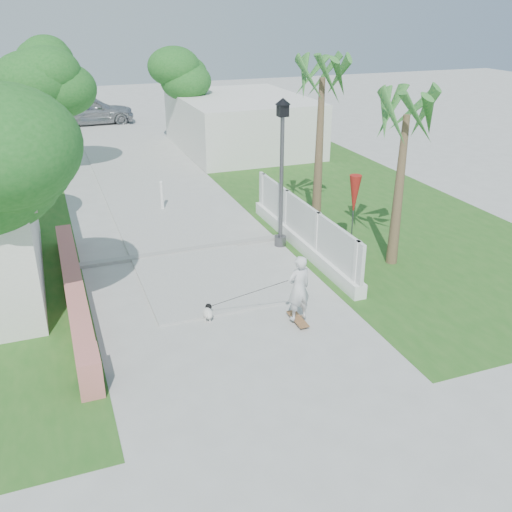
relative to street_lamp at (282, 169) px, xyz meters
name	(u,v)px	position (x,y,z in m)	size (l,w,h in m)	color
ground	(255,360)	(-2.90, -5.50, -2.43)	(90.00, 90.00, 0.00)	#B7B7B2
path_strip	(117,149)	(-2.90, 14.50, -2.40)	(3.20, 36.00, 0.06)	#B7B7B2
curb	(185,251)	(-2.90, 0.50, -2.38)	(6.50, 0.25, 0.10)	#999993
grass_right	(356,205)	(4.10, 2.50, -2.42)	(8.00, 20.00, 0.01)	#265D1D
pink_wall	(76,298)	(-6.20, -1.95, -2.11)	(0.45, 8.20, 0.80)	#C37464
lattice_fence	(302,232)	(0.50, -0.50, -1.88)	(0.35, 7.00, 1.50)	white
building_right	(241,123)	(3.10, 12.50, -1.13)	(6.00, 8.00, 2.60)	silver
street_lamp	(282,169)	(0.00, 0.00, 0.00)	(0.44, 0.44, 4.44)	#59595E
bollard	(162,195)	(-2.70, 4.50, -1.84)	(0.14, 0.14, 1.09)	white
patio_umbrella	(354,196)	(1.90, -1.00, -0.74)	(0.36, 0.36, 2.30)	#59595E
tree_path_left	(48,84)	(-5.88, 10.48, 1.39)	(3.40, 3.40, 5.23)	#4C3826
tree_path_right	(176,75)	(0.32, 14.48, 1.07)	(3.00, 3.00, 4.79)	#4C3826
tree_path_far	(45,62)	(-5.68, 20.48, 1.39)	(3.20, 3.20, 5.17)	#4C3826
palm_far	(322,88)	(1.70, 1.00, 2.06)	(1.80, 1.80, 5.30)	brown
palm_near	(406,124)	(2.50, -2.30, 1.53)	(1.80, 1.80, 4.70)	brown
skateboarder	(257,293)	(-2.28, -3.99, -1.70)	(2.26, 1.44, 1.69)	#92623A
dog	(208,312)	(-3.34, -3.55, -2.23)	(0.36, 0.49, 0.36)	silver
parked_car	(91,110)	(-3.43, 21.49, -1.57)	(2.03, 5.05, 1.72)	#A9ABB1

